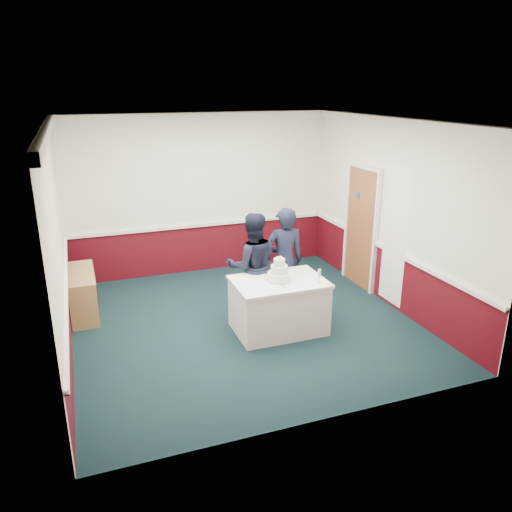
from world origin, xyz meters
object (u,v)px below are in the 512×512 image
object	(u,v)px
cake_table	(279,305)
person_man	(252,266)
sideboard	(83,293)
person_woman	(284,260)
champagne_flute	(319,274)
wedding_cake	(279,273)
cake_knife	(283,286)

from	to	relation	value
cake_table	person_man	world-z (taller)	person_man
sideboard	person_man	bearing A→B (deg)	-21.23
cake_table	person_man	distance (m)	0.76
person_man	person_woman	bearing A→B (deg)	-169.10
champagne_flute	person_woman	size ratio (longest dim) A/B	0.12
cake_table	wedding_cake	size ratio (longest dim) A/B	3.63
sideboard	cake_table	distance (m)	3.11
cake_knife	champagne_flute	distance (m)	0.55
sideboard	wedding_cake	distance (m)	3.15
cake_table	cake_knife	distance (m)	0.44
person_woman	sideboard	bearing A→B (deg)	-9.23
cake_table	person_woman	size ratio (longest dim) A/B	0.77
cake_knife	champagne_flute	size ratio (longest dim) A/B	1.07
cake_table	person_woman	distance (m)	0.83
cake_knife	person_man	size ratio (longest dim) A/B	0.13
wedding_cake	cake_knife	bearing A→B (deg)	-98.53
wedding_cake	person_woman	world-z (taller)	person_woman
sideboard	cake_knife	distance (m)	3.22
cake_table	wedding_cake	distance (m)	0.50
cake_table	wedding_cake	bearing A→B (deg)	90.00
sideboard	person_woman	size ratio (longest dim) A/B	0.70
sideboard	cake_knife	bearing A→B (deg)	-33.66
person_man	champagne_flute	bearing A→B (deg)	137.92
sideboard	cake_knife	world-z (taller)	cake_knife
champagne_flute	person_woman	distance (m)	0.91
cake_table	champagne_flute	distance (m)	0.78
cake_table	wedding_cake	world-z (taller)	wedding_cake
wedding_cake	champagne_flute	bearing A→B (deg)	-29.25
sideboard	champagne_flute	bearing A→B (deg)	-30.12
cake_table	cake_knife	bearing A→B (deg)	-98.53
cake_knife	person_woman	bearing A→B (deg)	60.60
wedding_cake	person_man	xyz separation A→B (m)	(-0.19, 0.60, -0.07)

